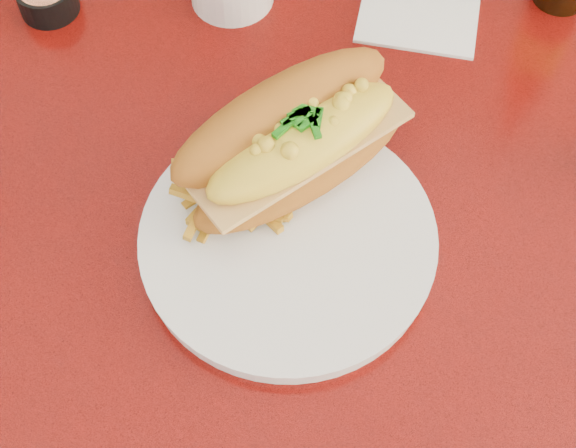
% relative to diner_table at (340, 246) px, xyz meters
% --- Properties ---
extents(ground, '(8.00, 8.00, 0.00)m').
position_rel_diner_table_xyz_m(ground, '(0.00, 0.00, -0.61)').
color(ground, beige).
rests_on(ground, ground).
extents(diner_table, '(1.23, 0.83, 0.77)m').
position_rel_diner_table_xyz_m(diner_table, '(0.00, 0.00, 0.00)').
color(diner_table, red).
rests_on(diner_table, ground).
extents(dinner_plate, '(0.33, 0.33, 0.02)m').
position_rel_diner_table_xyz_m(dinner_plate, '(-0.04, -0.10, 0.17)').
color(dinner_plate, silver).
rests_on(dinner_plate, diner_table).
extents(mac_hoagie, '(0.25, 0.25, 0.11)m').
position_rel_diner_table_xyz_m(mac_hoagie, '(-0.05, -0.02, 0.23)').
color(mac_hoagie, '#A6601A').
rests_on(mac_hoagie, dinner_plate).
extents(fries_pile, '(0.12, 0.11, 0.03)m').
position_rel_diner_table_xyz_m(fries_pile, '(-0.10, -0.06, 0.19)').
color(fries_pile, gold).
rests_on(fries_pile, dinner_plate).
extents(fork, '(0.09, 0.15, 0.00)m').
position_rel_diner_table_xyz_m(fork, '(-0.06, -0.01, 0.18)').
color(fork, silver).
rests_on(fork, dinner_plate).
extents(paper_napkin, '(0.13, 0.13, 0.00)m').
position_rel_diner_table_xyz_m(paper_napkin, '(0.05, 0.23, 0.16)').
color(paper_napkin, white).
rests_on(paper_napkin, diner_table).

